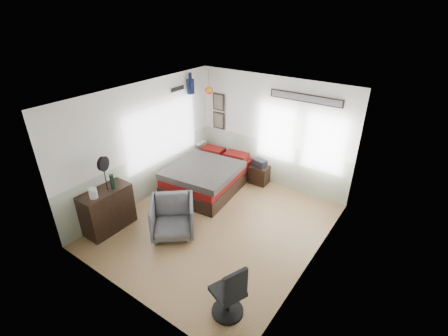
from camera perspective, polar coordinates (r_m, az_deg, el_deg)
The scene contains 12 objects.
ground_plane at distance 6.89m, azimuth -1.26°, elevation -10.04°, with size 4.00×4.50×0.01m, color olive.
room_shell at distance 6.22m, azimuth -0.96°, elevation 2.97°, with size 4.02×4.52×2.71m.
wall_decor at distance 7.97m, azimuth 0.59°, elevation 12.33°, with size 3.55×1.32×1.44m.
bed at distance 7.98m, azimuth -2.87°, elevation -1.44°, with size 1.71×2.27×0.68m.
dresser at distance 6.96m, azimuth -19.80°, elevation -6.91°, with size 0.48×1.00×0.90m, color black.
armchair at distance 6.53m, azimuth -9.04°, elevation -8.57°, with size 0.82×0.84×0.77m, color slate.
nightstand at distance 8.29m, azimuth 6.20°, elevation -1.17°, with size 0.46×0.37×0.46m, color black.
task_chair at distance 5.04m, azimuth 1.01°, elevation -21.63°, with size 0.55×0.55×0.96m.
kettle at distance 6.51m, azimuth -22.02°, elevation -4.11°, with size 0.18×0.15×0.20m.
bottle at distance 6.66m, azimuth -19.06°, elevation -2.30°, with size 0.08×0.08×0.31m, color black.
stand_fan at distance 6.46m, azimuth -20.49°, elevation 0.59°, with size 0.17×0.28×0.72m.
black_bag at distance 8.14m, azimuth 6.32°, elevation 0.85°, with size 0.33×0.21×0.19m, color black.
Camera 1 is at (3.27, -4.36, 4.21)m, focal length 26.00 mm.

